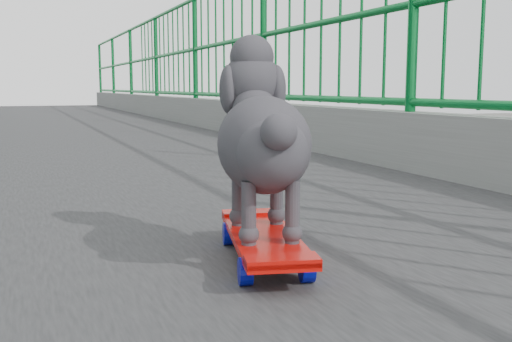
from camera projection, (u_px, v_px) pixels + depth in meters
The scene contains 3 objects.
railing at pixel (145, 136), 2.63m from camera, with size 3.00×24.00×1.42m.
skateboard at pixel (264, 240), 1.48m from camera, with size 0.27×0.56×0.07m.
poodle at pixel (262, 135), 1.47m from camera, with size 0.30×0.53×0.45m.
Camera 1 is at (-0.53, -2.62, 7.43)m, focal length 42.00 mm.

